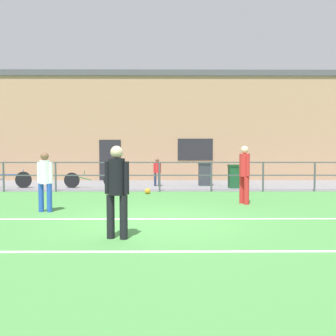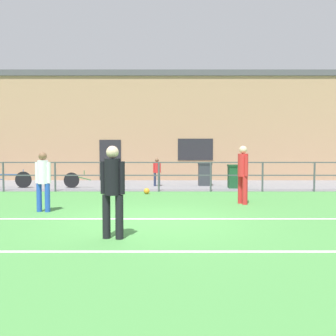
{
  "view_description": "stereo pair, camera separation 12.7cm",
  "coord_description": "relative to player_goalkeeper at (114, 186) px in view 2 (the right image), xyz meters",
  "views": [
    {
      "loc": [
        0.23,
        -8.83,
        1.69
      ],
      "look_at": [
        0.3,
        2.68,
        1.09
      ],
      "focal_mm": 41.3,
      "sensor_mm": 36.0,
      "label": 1
    },
    {
      "loc": [
        0.35,
        -8.83,
        1.69
      ],
      "look_at": [
        0.3,
        2.68,
        1.09
      ],
      "focal_mm": 41.3,
      "sensor_mm": 36.0,
      "label": 2
    }
  ],
  "objects": [
    {
      "name": "pavement_strip",
      "position": [
        0.67,
        10.22,
        -0.97
      ],
      "size": [
        48.0,
        5.0,
        0.02
      ],
      "primitive_type": "cube",
      "color": "slate",
      "rests_on": "ground"
    },
    {
      "name": "soccer_ball_match",
      "position": [
        0.24,
        6.96,
        -0.87
      ],
      "size": [
        0.22,
        0.22,
        0.22
      ],
      "primitive_type": "sphere",
      "color": "orange",
      "rests_on": "ground"
    },
    {
      "name": "ground",
      "position": [
        0.67,
        1.72,
        -1.0
      ],
      "size": [
        60.0,
        44.0,
        0.04
      ],
      "primitive_type": "cube",
      "color": "#478C42"
    },
    {
      "name": "player_winger",
      "position": [
        -2.27,
        3.02,
        -0.09
      ],
      "size": [
        0.43,
        0.28,
        1.57
      ],
      "rotation": [
        0.0,
        0.0,
        2.98
      ],
      "color": "blue",
      "rests_on": "ground"
    },
    {
      "name": "bicycle_parked_0",
      "position": [
        -2.19,
        8.92,
        -0.62
      ],
      "size": [
        2.28,
        0.04,
        0.74
      ],
      "color": "black",
      "rests_on": "pavement_strip"
    },
    {
      "name": "perimeter_fence",
      "position": [
        0.67,
        7.72,
        -0.23
      ],
      "size": [
        36.07,
        0.07,
        1.15
      ],
      "color": "#474C51",
      "rests_on": "ground"
    },
    {
      "name": "field_line_hash",
      "position": [
        0.67,
        -0.9,
        -0.98
      ],
      "size": [
        36.0,
        0.11,
        0.0
      ],
      "primitive_type": "cube",
      "color": "white",
      "rests_on": "ground"
    },
    {
      "name": "player_striker",
      "position": [
        3.27,
        4.44,
        0.01
      ],
      "size": [
        0.31,
        0.46,
        1.75
      ],
      "rotation": [
        0.0,
        0.0,
        5.08
      ],
      "color": "red",
      "rests_on": "ground"
    },
    {
      "name": "field_line_touchline",
      "position": [
        0.67,
        1.99,
        -0.98
      ],
      "size": [
        36.0,
        0.11,
        0.0
      ],
      "primitive_type": "cube",
      "color": "white",
      "rests_on": "ground"
    },
    {
      "name": "spectator_child",
      "position": [
        0.54,
        9.69,
        -0.27
      ],
      "size": [
        0.33,
        0.21,
        1.21
      ],
      "rotation": [
        0.0,
        0.0,
        3.06
      ],
      "color": "#232D4C",
      "rests_on": "pavement_strip"
    },
    {
      "name": "player_goalkeeper",
      "position": [
        0.0,
        0.0,
        0.0
      ],
      "size": [
        0.46,
        0.3,
        1.73
      ],
      "rotation": [
        0.0,
        0.0,
        2.9
      ],
      "color": "black",
      "rests_on": "ground"
    },
    {
      "name": "trash_bin_0",
      "position": [
        2.66,
        9.93,
        -0.45
      ],
      "size": [
        0.6,
        0.51,
        1.01
      ],
      "color": "#33383D",
      "rests_on": "pavement_strip"
    },
    {
      "name": "trash_bin_1",
      "position": [
        3.87,
        8.92,
        -0.47
      ],
      "size": [
        0.68,
        0.58,
        0.97
      ],
      "color": "#194C28",
      "rests_on": "pavement_strip"
    },
    {
      "name": "clubhouse_facade",
      "position": [
        0.67,
        13.92,
        1.85
      ],
      "size": [
        28.0,
        2.56,
        5.65
      ],
      "color": "tan",
      "rests_on": "ground"
    },
    {
      "name": "bicycle_parked_2",
      "position": [
        -5.86,
        8.92,
        -0.61
      ],
      "size": [
        2.38,
        0.04,
        0.77
      ],
      "color": "black",
      "rests_on": "pavement_strip"
    }
  ]
}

